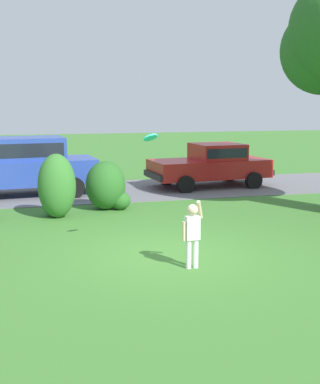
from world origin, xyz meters
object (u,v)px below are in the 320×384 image
Objects in this scene: child_thrower at (192,231)px; frisbee at (151,137)px; parked_sedan at (212,163)px; parked_suv at (25,163)px.

frisbee reaches higher than child_thrower.
parked_sedan is 8.86m from frisbee.
parked_suv reaches higher than child_thrower.
frisbee is at bearing -72.32° from parked_suv.
parked_sedan is 14.84× the size of frisbee.
parked_sedan is 0.94× the size of parked_suv.
frisbee is (-4.13, -7.69, 1.52)m from parked_sedan.
parked_suv is at bearing 109.26° from child_thrower.
child_thrower is (2.94, -8.42, -0.36)m from parked_suv.
parked_sedan is 6.52m from parked_suv.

